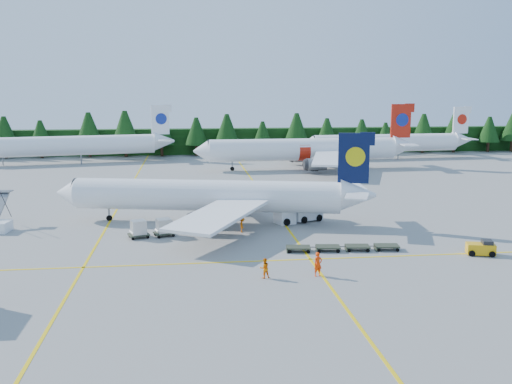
{
  "coord_description": "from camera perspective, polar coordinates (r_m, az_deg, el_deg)",
  "views": [
    {
      "loc": [
        -4.83,
        -54.75,
        15.12
      ],
      "look_at": [
        2.92,
        9.51,
        3.5
      ],
      "focal_mm": 40.0,
      "sensor_mm": 36.0,
      "label": 1
    }
  ],
  "objects": [
    {
      "name": "uld_pair",
      "position": [
        60.28,
        -10.43,
        -3.49
      ],
      "size": [
        5.02,
        2.53,
        1.56
      ],
      "rotation": [
        0.0,
        0.0,
        0.33
      ],
      "color": "#363D2C",
      "rests_on": "ground"
    },
    {
      "name": "treeline_hedge",
      "position": [
        137.37,
        -4.86,
        5.08
      ],
      "size": [
        220.0,
        4.0,
        6.0
      ],
      "primitive_type": "cube",
      "color": "black",
      "rests_on": "ground"
    },
    {
      "name": "service_truck",
      "position": [
        66.35,
        4.28,
        -1.83
      ],
      "size": [
        5.99,
        4.07,
        2.72
      ],
      "rotation": [
        0.0,
        0.0,
        0.4
      ],
      "color": "silver",
      "rests_on": "ground"
    },
    {
      "name": "taxi_stripe_a",
      "position": [
        76.81,
        -13.6,
        -1.46
      ],
      "size": [
        0.25,
        120.0,
        0.01
      ],
      "primitive_type": "cube",
      "color": "yellow",
      "rests_on": "ground"
    },
    {
      "name": "taxi_stripe_cross",
      "position": [
        51.27,
        -1.17,
        -6.97
      ],
      "size": [
        80.0,
        0.25,
        0.01
      ],
      "primitive_type": "cube",
      "color": "yellow",
      "rests_on": "ground"
    },
    {
      "name": "airliner_far_left",
      "position": [
        125.19,
        -18.61,
        4.43
      ],
      "size": [
        40.62,
        10.88,
        11.91
      ],
      "rotation": [
        0.0,
        0.0,
        0.18
      ],
      "color": "white",
      "rests_on": "ground"
    },
    {
      "name": "crew_b",
      "position": [
        46.74,
        0.85,
        -7.62
      ],
      "size": [
        0.94,
        0.81,
        1.68
      ],
      "primitive_type": "imported",
      "rotation": [
        0.0,
        0.0,
        3.38
      ],
      "color": "orange",
      "rests_on": "ground"
    },
    {
      "name": "baggage_tug",
      "position": [
        57.1,
        21.61,
        -5.23
      ],
      "size": [
        2.77,
        1.97,
        1.34
      ],
      "rotation": [
        0.0,
        0.0,
        -0.27
      ],
      "color": "#E6A30C",
      "rests_on": "ground"
    },
    {
      "name": "taxi_stripe_b",
      "position": [
        77.03,
        1.34,
        -1.14
      ],
      "size": [
        0.25,
        120.0,
        0.01
      ],
      "primitive_type": "cube",
      "color": "yellow",
      "rests_on": "ground"
    },
    {
      "name": "airliner_navy",
      "position": [
        65.53,
        -5.52,
        -0.39
      ],
      "size": [
        35.57,
        28.95,
        10.48
      ],
      "rotation": [
        0.0,
        0.0,
        -0.22
      ],
      "color": "white",
      "rests_on": "ground"
    },
    {
      "name": "airliner_far_right",
      "position": [
        129.95,
        12.39,
        4.84
      ],
      "size": [
        39.13,
        6.4,
        11.37
      ],
      "rotation": [
        0.0,
        0.0,
        0.07
      ],
      "color": "white",
      "rests_on": "ground"
    },
    {
      "name": "crew_c",
      "position": [
        61.32,
        -1.39,
        -3.32
      ],
      "size": [
        0.47,
        0.68,
        1.63
      ],
      "primitive_type": "imported",
      "rotation": [
        0.0,
        0.0,
        1.55
      ],
      "color": "#FF6A05",
      "rests_on": "ground"
    },
    {
      "name": "airliner_red",
      "position": [
        110.1,
        4.35,
        4.21
      ],
      "size": [
        42.7,
        35.11,
        12.41
      ],
      "rotation": [
        0.0,
        0.0,
        0.04
      ],
      "color": "white",
      "rests_on": "ground"
    },
    {
      "name": "dolly_train",
      "position": [
        55.13,
        8.67,
        -5.4
      ],
      "size": [
        10.95,
        2.17,
        0.13
      ],
      "rotation": [
        0.0,
        0.0,
        -0.12
      ],
      "color": "#363D2C",
      "rests_on": "ground"
    },
    {
      "name": "crew_a",
      "position": [
        47.43,
        6.22,
        -7.2
      ],
      "size": [
        0.85,
        0.69,
        2.02
      ],
      "primitive_type": "imported",
      "rotation": [
        0.0,
        0.0,
        0.32
      ],
      "color": "#FF3705",
      "rests_on": "ground"
    },
    {
      "name": "ground",
      "position": [
        57.0,
        -1.78,
        -5.21
      ],
      "size": [
        320.0,
        320.0,
        0.0
      ],
      "primitive_type": "plane",
      "color": "gray",
      "rests_on": "ground"
    }
  ]
}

